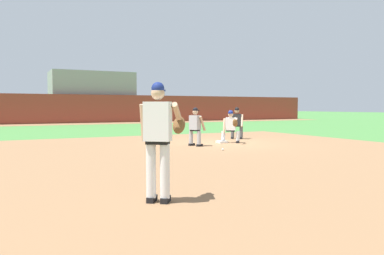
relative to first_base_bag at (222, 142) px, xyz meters
The scene contains 11 objects.
ground_plane 0.04m from the first_base_bag, ahead, with size 160.00×160.00×0.00m, color #47843D.
infield_dirt_patch 4.85m from the first_base_bag, 127.15° to the right, with size 18.00×18.00×0.01m, color #936B47.
warning_track_strip 20.00m from the first_base_bag, 90.00° to the left, with size 48.00×3.20×0.01m, color #936B47.
first_base_bag is the anchor object (origin of this frame).
baseball 2.66m from the first_base_bag, 120.65° to the right, with size 0.07×0.07×0.07m, color white.
pitcher 9.71m from the first_base_bag, 127.05° to the right, with size 0.85×0.55×1.86m.
first_baseman 0.78m from the first_base_bag, 26.75° to the right, with size 0.71×1.09×1.34m.
baserunner 1.81m from the first_base_bag, 158.81° to the right, with size 0.58×0.67×1.46m.
umpire 2.24m from the first_base_bag, 39.75° to the left, with size 0.68×0.66×1.46m.
outfield_wall 22.04m from the first_base_bag, 90.00° to the left, with size 48.00×0.50×2.60m.
stadium_seating_block 25.02m from the first_base_bag, 90.00° to the left, with size 7.90×4.20×4.90m.
Camera 1 is at (-7.95, -13.05, 1.48)m, focal length 35.00 mm.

